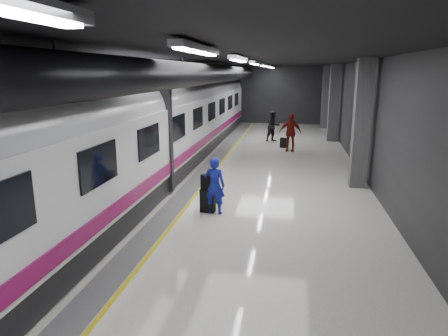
{
  "coord_description": "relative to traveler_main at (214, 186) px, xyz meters",
  "views": [
    {
      "loc": [
        2.12,
        -12.52,
        4.03
      ],
      "look_at": [
        0.25,
        -1.41,
        1.32
      ],
      "focal_mm": 32.0,
      "sensor_mm": 36.0,
      "label": 1
    }
  ],
  "objects": [
    {
      "name": "ground",
      "position": [
        -0.01,
        1.65,
        -0.84
      ],
      "size": [
        40.0,
        40.0,
        0.0
      ],
      "primitive_type": "plane",
      "color": "silver",
      "rests_on": "ground"
    },
    {
      "name": "platform_hall",
      "position": [
        -0.3,
        2.61,
        2.7
      ],
      "size": [
        10.02,
        40.02,
        4.51
      ],
      "color": "black",
      "rests_on": "ground"
    },
    {
      "name": "train",
      "position": [
        -3.26,
        1.65,
        1.23
      ],
      "size": [
        3.05,
        38.0,
        4.05
      ],
      "color": "black",
      "rests_on": "ground"
    },
    {
      "name": "traveler_main",
      "position": [
        0.0,
        0.0,
        0.0
      ],
      "size": [
        0.63,
        0.43,
        1.68
      ],
      "primitive_type": "imported",
      "rotation": [
        0.0,
        0.0,
        3.1
      ],
      "color": "#1728AE",
      "rests_on": "ground"
    },
    {
      "name": "suitcase_main",
      "position": [
        -0.22,
        0.1,
        -0.49
      ],
      "size": [
        0.45,
        0.31,
        0.7
      ],
      "primitive_type": "cube",
      "rotation": [
        0.0,
        0.0,
        -0.1
      ],
      "color": "black",
      "rests_on": "ground"
    },
    {
      "name": "shoulder_bag",
      "position": [
        -0.25,
        0.1,
        0.08
      ],
      "size": [
        0.35,
        0.23,
        0.43
      ],
      "primitive_type": "cube",
      "rotation": [
        0.0,
        0.0,
        -0.18
      ],
      "color": "black",
      "rests_on": "suitcase_main"
    },
    {
      "name": "traveler_far_a",
      "position": [
        1.08,
        12.82,
        0.07
      ],
      "size": [
        1.12,
        1.08,
        1.82
      ],
      "primitive_type": "imported",
      "rotation": [
        0.0,
        0.0,
        0.63
      ],
      "color": "black",
      "rests_on": "ground"
    },
    {
      "name": "traveler_far_b",
      "position": [
        2.09,
        10.01,
        0.14
      ],
      "size": [
        1.2,
        0.63,
        1.96
      ],
      "primitive_type": "imported",
      "rotation": [
        0.0,
        0.0,
        -0.14
      ],
      "color": "maroon",
      "rests_on": "ground"
    },
    {
      "name": "suitcase_far",
      "position": [
        1.76,
        10.93,
        -0.57
      ],
      "size": [
        0.42,
        0.34,
        0.54
      ],
      "primitive_type": "cube",
      "rotation": [
        0.0,
        0.0,
        -0.31
      ],
      "color": "black",
      "rests_on": "ground"
    }
  ]
}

